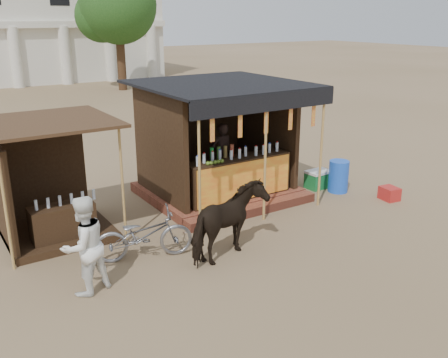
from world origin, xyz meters
TOP-DOWN VIEW (x-y plane):
  - ground at (0.00, 0.00)m, footprint 120.00×120.00m
  - main_stall at (1.01, 3.36)m, footprint 3.60×3.61m
  - secondary_stall at (-3.17, 3.24)m, footprint 2.40×2.40m
  - cow at (-0.62, 0.47)m, footprint 1.78×1.23m
  - motorbike at (-1.94, 1.28)m, footprint 1.88×1.10m
  - bystander at (-3.20, 0.71)m, footprint 0.94×0.83m
  - blue_barrel at (3.69, 2.00)m, footprint 0.54×0.54m
  - red_crate at (4.31, 0.89)m, footprint 0.41×0.47m
  - cooler at (3.47, 2.48)m, footprint 0.66×0.46m
  - tree at (5.81, 22.14)m, footprint 4.50×4.40m

SIDE VIEW (x-z plane):
  - ground at x=0.00m, z-range 0.00..0.00m
  - red_crate at x=4.31m, z-range 0.00..0.31m
  - cooler at x=3.47m, z-range 0.00..0.46m
  - blue_barrel at x=3.69m, z-range 0.00..0.80m
  - motorbike at x=-1.94m, z-range 0.00..0.93m
  - cow at x=-0.62m, z-range 0.00..1.38m
  - bystander at x=-3.20m, z-range 0.00..1.63m
  - secondary_stall at x=-3.17m, z-range -0.34..2.04m
  - main_stall at x=1.01m, z-range -0.37..2.41m
  - tree at x=5.81m, z-range 1.13..8.13m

